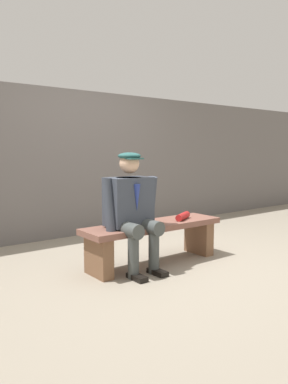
{
  "coord_description": "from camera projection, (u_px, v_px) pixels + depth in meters",
  "views": [
    {
      "loc": [
        2.57,
        3.19,
        1.25
      ],
      "look_at": [
        0.14,
        0.0,
        0.81
      ],
      "focal_mm": 35.43,
      "sensor_mm": 36.0,
      "label": 1
    }
  ],
  "objects": [
    {
      "name": "rolled_magazine",
      "position": [
        183.0,
        216.0,
        4.35
      ],
      "size": [
        0.3,
        0.21,
        0.08
      ],
      "primitive_type": "cylinder",
      "rotation": [
        0.0,
        1.57,
        0.49
      ],
      "color": "#B21E1E",
      "rests_on": "bench"
    },
    {
      "name": "ground_plane",
      "position": [
        154.0,
        263.0,
        4.21
      ],
      "size": [
        30.0,
        30.0,
        0.0
      ],
      "primitive_type": "plane",
      "color": "gray"
    },
    {
      "name": "bench",
      "position": [
        154.0,
        235.0,
        4.17
      ],
      "size": [
        1.66,
        0.44,
        0.46
      ],
      "color": "brown",
      "rests_on": "ground"
    },
    {
      "name": "stadium_wall",
      "position": [
        74.0,
        164.0,
        5.58
      ],
      "size": [
        12.0,
        0.24,
        2.11
      ],
      "primitive_type": "cube",
      "color": "#645F5D",
      "rests_on": "ground"
    },
    {
      "name": "seated_man",
      "position": [
        132.0,
        206.0,
        3.89
      ],
      "size": [
        0.64,
        0.59,
        1.23
      ],
      "color": "#393F4B",
      "rests_on": "ground"
    }
  ]
}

